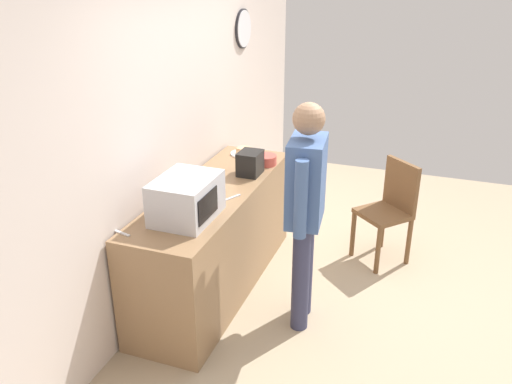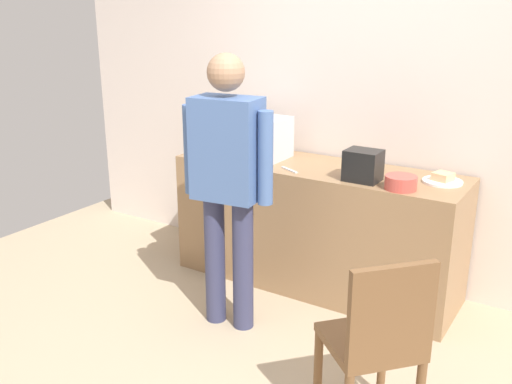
# 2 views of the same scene
# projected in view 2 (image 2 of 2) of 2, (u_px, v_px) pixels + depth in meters

# --- Properties ---
(ground_plane) EXTENTS (6.00, 6.00, 0.00)m
(ground_plane) POSITION_uv_depth(u_px,v_px,m) (255.00, 378.00, 3.18)
(ground_plane) COLOR tan
(back_wall) EXTENTS (5.40, 0.13, 2.60)m
(back_wall) POSITION_uv_depth(u_px,v_px,m) (377.00, 104.00, 4.06)
(back_wall) COLOR silver
(back_wall) RESTS_ON ground_plane
(kitchen_counter) EXTENTS (2.05, 0.62, 0.90)m
(kitchen_counter) POSITION_uv_depth(u_px,v_px,m) (315.00, 226.00, 4.15)
(kitchen_counter) COLOR #93704C
(kitchen_counter) RESTS_ON ground_plane
(microwave) EXTENTS (0.50, 0.39, 0.30)m
(microwave) POSITION_uv_depth(u_px,v_px,m) (251.00, 137.00, 4.21)
(microwave) COLOR silver
(microwave) RESTS_ON kitchen_counter
(sandwich_plate) EXTENTS (0.25, 0.25, 0.07)m
(sandwich_plate) POSITION_uv_depth(u_px,v_px,m) (443.00, 180.00, 3.63)
(sandwich_plate) COLOR white
(sandwich_plate) RESTS_ON kitchen_counter
(salad_bowl) EXTENTS (0.20, 0.20, 0.08)m
(salad_bowl) POSITION_uv_depth(u_px,v_px,m) (401.00, 183.00, 3.50)
(salad_bowl) COLOR #C64C42
(salad_bowl) RESTS_ON kitchen_counter
(toaster) EXTENTS (0.22, 0.18, 0.20)m
(toaster) POSITION_uv_depth(u_px,v_px,m) (363.00, 165.00, 3.65)
(toaster) COLOR black
(toaster) RESTS_ON kitchen_counter
(fork_utensil) EXTENTS (0.06, 0.17, 0.01)m
(fork_utensil) POSITION_uv_depth(u_px,v_px,m) (236.00, 143.00, 4.70)
(fork_utensil) COLOR silver
(fork_utensil) RESTS_ON kitchen_counter
(spoon_utensil) EXTENTS (0.16, 0.09, 0.01)m
(spoon_utensil) POSITION_uv_depth(u_px,v_px,m) (289.00, 170.00, 3.91)
(spoon_utensil) COLOR silver
(spoon_utensil) RESTS_ON kitchen_counter
(person_standing) EXTENTS (0.59, 0.29, 1.72)m
(person_standing) POSITION_uv_depth(u_px,v_px,m) (227.00, 174.00, 3.44)
(person_standing) COLOR #343757
(person_standing) RESTS_ON ground_plane
(wooden_chair) EXTENTS (0.56, 0.56, 0.94)m
(wooden_chair) POSITION_uv_depth(u_px,v_px,m) (378.00, 340.00, 2.60)
(wooden_chair) COLOR brown
(wooden_chair) RESTS_ON ground_plane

